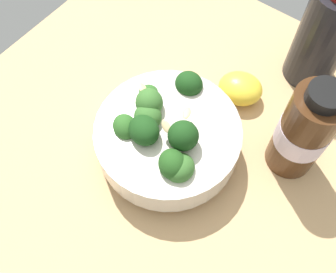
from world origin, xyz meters
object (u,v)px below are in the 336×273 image
bottle_tall (304,132)px  bottle_short (324,35)px  bowl_of_broccoli (167,136)px  lemon_wedge (240,88)px

bottle_tall → bottle_short: size_ratio=0.92×
bowl_of_broccoli → bottle_tall: bottle_tall is taller
bowl_of_broccoli → bottle_short: bearing=159.1°
bowl_of_broccoli → bottle_tall: (-9.16, 14.12, 3.18)cm
lemon_wedge → bottle_tall: (4.67, 11.02, 5.34)cm
lemon_wedge → bottle_short: size_ratio=0.38×
bowl_of_broccoli → lemon_wedge: bowl_of_broccoli is taller
lemon_wedge → bottle_tall: bearing=67.0°
bowl_of_broccoli → lemon_wedge: bearing=167.4°
bowl_of_broccoli → bottle_short: 26.21cm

